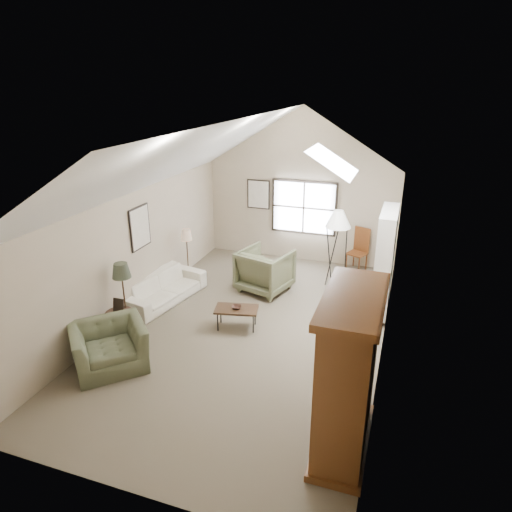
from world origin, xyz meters
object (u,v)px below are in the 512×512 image
(sofa, at_px, (163,288))
(coffee_table, at_px, (237,318))
(side_chair, at_px, (357,250))
(side_table, at_px, (121,325))
(armchair_far, at_px, (265,270))
(armoire, at_px, (348,375))
(armchair_near, at_px, (109,347))

(sofa, relative_size, coffee_table, 2.52)
(coffee_table, relative_size, side_chair, 0.76)
(coffee_table, height_order, side_table, side_table)
(armchair_far, relative_size, side_chair, 0.99)
(armchair_far, bearing_deg, armoire, 135.67)
(armchair_near, height_order, side_chair, side_chair)
(armoire, distance_m, armchair_far, 4.91)
(sofa, relative_size, armchair_far, 1.94)
(armoire, xyz_separation_m, armchair_near, (-4.00, 0.50, -0.72))
(armchair_far, bearing_deg, coffee_table, 105.68)
(coffee_table, bearing_deg, armchair_far, 90.13)
(armoire, bearing_deg, sofa, 145.91)
(armchair_far, bearing_deg, side_table, 71.43)
(sofa, bearing_deg, coffee_table, -95.24)
(sofa, bearing_deg, side_table, -168.91)
(armoire, height_order, armchair_far, armoire)
(coffee_table, bearing_deg, side_table, -151.94)
(sofa, relative_size, side_chair, 1.92)
(armoire, xyz_separation_m, side_chair, (-0.60, 6.10, -0.55))
(armoire, bearing_deg, side_chair, 95.65)
(side_chair, bearing_deg, armoire, -61.11)
(sofa, distance_m, coffee_table, 2.02)
(side_table, bearing_deg, coffee_table, 28.06)
(armchair_far, xyz_separation_m, side_table, (-1.93, -2.85, -0.23))
(side_chair, bearing_deg, coffee_table, -93.18)
(armoire, distance_m, armchair_near, 4.10)
(side_chair, bearing_deg, armchair_near, -98.03)
(armchair_near, height_order, coffee_table, armchair_near)
(armchair_far, bearing_deg, sofa, 48.51)
(sofa, distance_m, armchair_near, 2.49)
(armoire, xyz_separation_m, side_table, (-4.38, 1.36, -0.84))
(armchair_near, xyz_separation_m, side_chair, (3.40, 5.60, 0.16))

